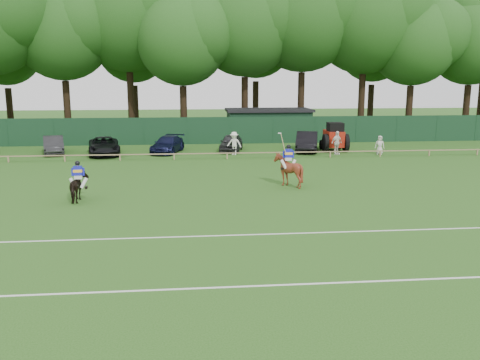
{
  "coord_description": "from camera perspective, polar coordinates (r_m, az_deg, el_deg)",
  "views": [
    {
      "loc": [
        -1.77,
        -20.02,
        6.08
      ],
      "look_at": [
        0.5,
        3.0,
        1.4
      ],
      "focal_mm": 38.0,
      "sensor_mm": 36.0,
      "label": 1
    }
  ],
  "objects": [
    {
      "name": "ground",
      "position": [
        21.0,
        -0.56,
        -5.39
      ],
      "size": [
        160.0,
        160.0,
        0.0
      ],
      "primitive_type": "plane",
      "color": "#1E4C14",
      "rests_on": "ground"
    },
    {
      "name": "horse_dark",
      "position": [
        26.49,
        -17.64,
        -0.77
      ],
      "size": [
        0.87,
        1.76,
        1.45
      ],
      "primitive_type": "imported",
      "rotation": [
        0.0,
        0.0,
        3.19
      ],
      "color": "black",
      "rests_on": "ground"
    },
    {
      "name": "horse_chestnut",
      "position": [
        28.9,
        5.42,
        1.13
      ],
      "size": [
        1.61,
        1.78,
        1.86
      ],
      "primitive_type": "imported",
      "rotation": [
        0.0,
        0.0,
        3.08
      ],
      "color": "maroon",
      "rests_on": "ground"
    },
    {
      "name": "sedan_grey",
      "position": [
        43.87,
        -20.2,
        3.71
      ],
      "size": [
        2.61,
        4.61,
        1.44
      ],
      "primitive_type": "imported",
      "rotation": [
        0.0,
        0.0,
        0.27
      ],
      "color": "#2B2B2D",
      "rests_on": "ground"
    },
    {
      "name": "suv_black",
      "position": [
        41.97,
        -15.02,
        3.7
      ],
      "size": [
        3.23,
        5.45,
        1.42
      ],
      "primitive_type": "imported",
      "rotation": [
        0.0,
        0.0,
        0.18
      ],
      "color": "black",
      "rests_on": "ground"
    },
    {
      "name": "sedan_navy",
      "position": [
        42.22,
        -8.14,
        3.97
      ],
      "size": [
        3.06,
        4.98,
        1.35
      ],
      "primitive_type": "imported",
      "rotation": [
        0.0,
        0.0,
        -0.27
      ],
      "color": "#111437",
      "rests_on": "ground"
    },
    {
      "name": "hatch_grey",
      "position": [
        42.65,
        -1.0,
        4.2
      ],
      "size": [
        2.48,
        4.42,
        1.42
      ],
      "primitive_type": "imported",
      "rotation": [
        0.0,
        0.0,
        -0.2
      ],
      "color": "#2E2D30",
      "rests_on": "ground"
    },
    {
      "name": "estate_black",
      "position": [
        42.97,
        7.52,
        4.3
      ],
      "size": [
        2.91,
        5.22,
        1.63
      ],
      "primitive_type": "imported",
      "rotation": [
        0.0,
        0.0,
        -0.25
      ],
      "color": "black",
      "rests_on": "ground"
    },
    {
      "name": "spectator_left",
      "position": [
        40.62,
        -0.67,
        4.14
      ],
      "size": [
        1.35,
        1.05,
        1.83
      ],
      "primitive_type": "imported",
      "rotation": [
        0.0,
        0.0,
        -0.35
      ],
      "color": "white",
      "rests_on": "ground"
    },
    {
      "name": "spectator_mid",
      "position": [
        41.53,
        10.81,
        4.12
      ],
      "size": [
        1.18,
        0.95,
        1.88
      ],
      "primitive_type": "imported",
      "rotation": [
        0.0,
        0.0,
        0.52
      ],
      "color": "silver",
      "rests_on": "ground"
    },
    {
      "name": "spectator_right",
      "position": [
        42.34,
        15.42,
        3.8
      ],
      "size": [
        0.86,
        0.71,
        1.51
      ],
      "primitive_type": "imported",
      "rotation": [
        0.0,
        0.0,
        -0.36
      ],
      "color": "beige",
      "rests_on": "ground"
    },
    {
      "name": "rider_dark",
      "position": [
        26.35,
        -17.73,
        0.67
      ],
      "size": [
        0.94,
        0.39,
        1.41
      ],
      "rotation": [
        0.0,
        0.0,
        3.19
      ],
      "color": "silver",
      "rests_on": "ground"
    },
    {
      "name": "rider_chestnut",
      "position": [
        28.75,
        5.45,
        2.71
      ],
      "size": [
        0.94,
        0.59,
        2.05
      ],
      "rotation": [
        0.0,
        0.0,
        3.08
      ],
      "color": "silver",
      "rests_on": "ground"
    },
    {
      "name": "pitch_lines",
      "position": [
        17.69,
        0.46,
        -8.64
      ],
      "size": [
        60.0,
        5.1,
        0.01
      ],
      "color": "silver",
      "rests_on": "ground"
    },
    {
      "name": "pitch_rail",
      "position": [
        38.48,
        -2.94,
        3.0
      ],
      "size": [
        62.1,
        0.1,
        0.5
      ],
      "color": "#997F5B",
      "rests_on": "ground"
    },
    {
      "name": "perimeter_fence",
      "position": [
        47.3,
        -3.48,
        5.56
      ],
      "size": [
        92.08,
        0.08,
        2.5
      ],
      "color": "#14351E",
      "rests_on": "ground"
    },
    {
      "name": "utility_shed",
      "position": [
        50.82,
        3.2,
        6.29
      ],
      "size": [
        8.4,
        4.4,
        3.04
      ],
      "color": "#14331E",
      "rests_on": "ground"
    },
    {
      "name": "tree_row",
      "position": [
        55.48,
        -1.71,
        5.14
      ],
      "size": [
        96.0,
        12.0,
        21.0
      ],
      "primitive_type": null,
      "color": "#26561C",
      "rests_on": "ground"
    },
    {
      "name": "tractor",
      "position": [
        43.35,
        10.52,
        4.71
      ],
      "size": [
        2.06,
        2.93,
        2.42
      ],
      "rotation": [
        0.0,
        0.0,
        -0.03
      ],
      "color": "#A31D0F",
      "rests_on": "ground"
    }
  ]
}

